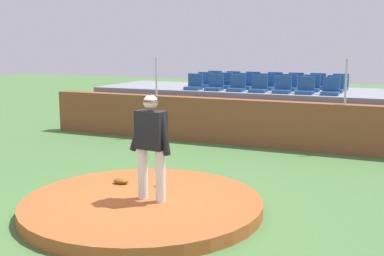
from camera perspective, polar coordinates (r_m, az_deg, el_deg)
The scene contains 30 objects.
ground_plane at distance 8.53m, azimuth -5.81°, elevation -9.63°, with size 60.00×60.00×0.00m, color #48743A.
pitchers_mound at distance 8.49m, azimuth -5.82°, elevation -8.94°, with size 4.12×4.12×0.21m, color #A95528.
pitcher at distance 8.11m, azimuth -4.82°, elevation -1.28°, with size 0.82×0.32×1.83m.
baseball at distance 9.13m, azimuth -4.22°, elevation -6.63°, with size 0.07×0.07×0.07m, color white.
fielding_glove at distance 9.38m, azimuth -8.33°, elevation -6.15°, with size 0.30×0.20×0.11m, color brown.
brick_barrier at distance 13.79m, azimuth 6.58°, elevation 0.63°, with size 12.87×0.40×1.30m, color brown.
fence_post_left at distance 14.76m, azimuth -4.21°, elevation 6.08°, with size 0.06×0.06×1.16m, color silver.
fence_post_right at distance 13.12m, azimuth 17.61°, elevation 5.19°, with size 0.06×0.06×1.16m, color silver.
bleacher_platform at distance 15.78m, azimuth 8.86°, elevation 1.96°, with size 11.06×3.24×1.42m, color gray.
stadium_chair_0 at distance 15.31m, azimuth 0.26°, elevation 5.11°, with size 0.48×0.44×0.50m.
stadium_chair_1 at distance 15.08m, azimuth 2.69°, elevation 5.02°, with size 0.48×0.44×0.50m.
stadium_chair_2 at distance 14.86m, azimuth 5.26°, elevation 4.92°, with size 0.48×0.44×0.50m.
stadium_chair_3 at distance 14.64m, azimuth 7.84°, elevation 4.80°, with size 0.48×0.44×0.50m.
stadium_chair_4 at distance 14.45m, azimuth 10.55°, elevation 4.66°, with size 0.48×0.44×0.50m.
stadium_chair_5 at distance 14.32m, azimuth 13.15°, elevation 4.53°, with size 0.48×0.44×0.50m.
stadium_chair_6 at distance 14.22m, azimuth 15.94°, elevation 4.37°, with size 0.48×0.44×0.50m.
stadium_chair_7 at distance 16.14m, azimuth 1.44°, elevation 5.34°, with size 0.48×0.44×0.50m.
stadium_chair_8 at distance 15.89m, azimuth 3.82°, elevation 5.25°, with size 0.48×0.44×0.50m.
stadium_chair_9 at distance 15.65m, azimuth 6.21°, elevation 5.15°, with size 0.48×0.44×0.50m.
stadium_chair_10 at distance 15.48m, azimuth 8.72°, elevation 5.04°, with size 0.48×0.44×0.50m.
stadium_chair_11 at distance 15.31m, azimuth 11.26°, elevation 4.92°, with size 0.48×0.44×0.50m.
stadium_chair_12 at distance 15.18m, azimuth 13.83°, elevation 4.78°, with size 0.48×0.44×0.50m.
stadium_chair_13 at distance 15.08m, azimuth 16.41°, elevation 4.64°, with size 0.48×0.44×0.50m.
stadium_chair_14 at distance 16.92m, azimuth 2.59°, elevation 5.54°, with size 0.48×0.44×0.50m.
stadium_chair_15 at distance 16.69m, azimuth 4.77°, elevation 5.46°, with size 0.48×0.44×0.50m.
stadium_chair_16 at distance 16.47m, azimuth 7.07°, elevation 5.36°, with size 0.48×0.44×0.50m.
stadium_chair_17 at distance 16.29m, azimuth 9.62°, elevation 5.25°, with size 0.48×0.44×0.50m.
stadium_chair_18 at distance 16.14m, azimuth 12.03°, elevation 5.13°, with size 0.48×0.44×0.50m.
stadium_chair_19 at distance 16.03m, azimuth 14.49°, elevation 5.00°, with size 0.48×0.44×0.50m.
stadium_chair_20 at distance 15.90m, azimuth 16.98°, elevation 4.85°, with size 0.48×0.44×0.50m.
Camera 1 is at (4.00, -6.98, 2.83)m, focal length 45.48 mm.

